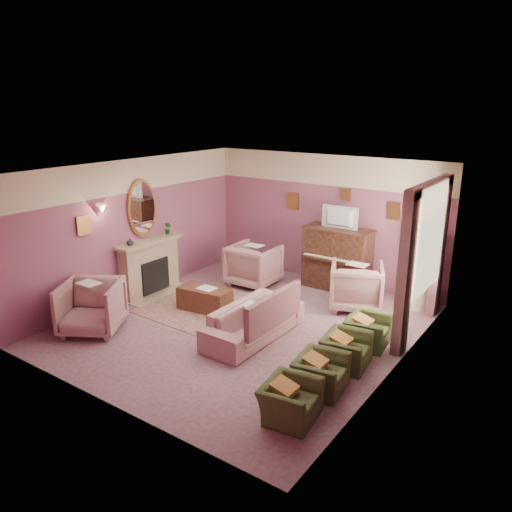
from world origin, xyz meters
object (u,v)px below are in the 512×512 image
Objects in this scene: coffee_table at (205,299)px; floral_armchair_front at (91,305)px; television at (338,216)px; floral_armchair_left at (254,263)px; floral_armchair_right at (356,284)px; side_table at (416,290)px; olive_chair_d at (368,326)px; olive_chair_b at (321,368)px; sofa at (254,315)px; olive_chair_a at (290,395)px; piano at (337,259)px; olive_chair_c at (346,345)px.

floral_armchair_front is (-0.99, -1.85, 0.28)m from coffee_table.
television is 2.08m from floral_armchair_left.
floral_armchair_right reaches higher than side_table.
olive_chair_d is (3.14, 0.43, 0.10)m from coffee_table.
television is 4.22m from olive_chair_b.
olive_chair_a is at bearing -43.51° from sofa.
floral_armchair_right is at bearing 1.39° from floral_armchair_left.
floral_armchair_front is (-2.53, -4.38, -0.15)m from piano.
floral_armchair_front is 1.34× the size of olive_chair_d.
television is at bearing -90.00° from piano.
olive_chair_a is 1.07× the size of side_table.
piano is 1.86× the size of olive_chair_b.
sofa is at bearing -16.21° from coffee_table.
television is at bearing 137.51° from floral_armchair_right.
television is 1.07× the size of olive_chair_d.
olive_chair_c is 0.82m from olive_chair_d.
sofa is at bearing 155.13° from olive_chair_b.
olive_chair_b is 1.07× the size of side_table.
sofa reaches higher than coffee_table.
floral_armchair_right reaches higher than sofa.
olive_chair_a is (1.60, -4.56, -0.33)m from piano.
television is at bearing 109.53° from olive_chair_a.
sofa is at bearing 136.49° from olive_chair_a.
television is 3.52m from olive_chair_c.
olive_chair_d is at bearing 26.92° from sofa.
olive_chair_a is (1.60, -4.51, -1.28)m from television.
floral_armchair_left reaches higher than olive_chair_d.
coffee_table is 1.53m from sofa.
floral_armchair_left and floral_armchair_front have the same top height.
floral_armchair_right is at bearing 105.05° from olive_chair_b.
floral_armchair_left is 1.34× the size of olive_chair_d.
sofa is 1.86m from olive_chair_b.
olive_chair_b is (3.14, -1.21, 0.10)m from coffee_table.
olive_chair_b reaches higher than coffee_table.
olive_chair_d is (0.00, 0.82, 0.00)m from olive_chair_c.
floral_armchair_right is 1.44× the size of side_table.
olive_chair_b is at bearing -66.84° from piano.
television reaches higher than olive_chair_c.
olive_chair_a is (0.79, -3.77, -0.18)m from floral_armchair_right.
coffee_table is (-1.54, -2.48, -1.38)m from television.
floral_armchair_left is 3.41m from side_table.
floral_armchair_front is at bearing -120.04° from piano.
television is 1.07× the size of olive_chair_c.
coffee_table is 1.33× the size of olive_chair_b.
sofa is 2.02× the size of floral_armchair_right.
floral_armchair_left is at bearing 74.84° from floral_armchair_front.
piano is 1.79m from floral_armchair_left.
sofa reaches higher than side_table.
piano is 1.76m from side_table.
television reaches higher than olive_chair_b.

